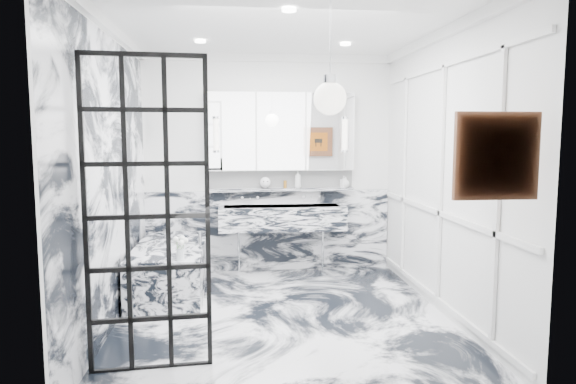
{
  "coord_description": "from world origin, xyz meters",
  "views": [
    {
      "loc": [
        -0.47,
        -4.86,
        1.78
      ],
      "look_at": [
        0.11,
        0.5,
        1.17
      ],
      "focal_mm": 32.0,
      "sensor_mm": 36.0,
      "label": 1
    }
  ],
  "objects": [
    {
      "name": "wall_left",
      "position": [
        -1.6,
        0.0,
        1.4
      ],
      "size": [
        0.0,
        3.6,
        3.6
      ],
      "primitive_type": "plane",
      "rotation": [
        1.57,
        0.0,
        1.57
      ],
      "color": "white",
      "rests_on": "floor"
    },
    {
      "name": "soap_bottle_b",
      "position": [
        0.98,
        1.71,
        1.17
      ],
      "size": [
        0.09,
        0.09,
        0.15
      ],
      "primitive_type": "imported",
      "rotation": [
        0.0,
        0.0,
        0.41
      ],
      "color": "#4C4C51",
      "rests_on": "ledge"
    },
    {
      "name": "bathtub",
      "position": [
        -1.18,
        0.9,
        0.28
      ],
      "size": [
        0.75,
        1.65,
        0.55
      ],
      "primitive_type": "cube",
      "color": "silver",
      "rests_on": "floor"
    },
    {
      "name": "trough_sink",
      "position": [
        0.15,
        1.55,
        0.73
      ],
      "size": [
        1.6,
        0.45,
        0.3
      ],
      "primitive_type": "cube",
      "color": "silver",
      "rests_on": "wall_back"
    },
    {
      "name": "flower_vase",
      "position": [
        -0.99,
        0.15,
        0.61
      ],
      "size": [
        0.07,
        0.07,
        0.12
      ],
      "primitive_type": "cylinder",
      "color": "silver",
      "rests_on": "bathtub"
    },
    {
      "name": "sconce_right",
      "position": [
        0.97,
        1.63,
        1.78
      ],
      "size": [
        0.07,
        0.07,
        0.4
      ],
      "primitive_type": "cylinder",
      "color": "white",
      "rests_on": "mirror_cabinet"
    },
    {
      "name": "soap_bottle_a",
      "position": [
        0.37,
        1.71,
        1.21
      ],
      "size": [
        0.11,
        0.11,
        0.23
      ],
      "primitive_type": "imported",
      "rotation": [
        0.0,
        0.0,
        -0.31
      ],
      "color": "#8C5919",
      "rests_on": "ledge"
    },
    {
      "name": "wall_back",
      "position": [
        0.0,
        1.8,
        1.4
      ],
      "size": [
        3.6,
        0.0,
        3.6
      ],
      "primitive_type": "plane",
      "rotation": [
        1.57,
        0.0,
        0.0
      ],
      "color": "white",
      "rests_on": "floor"
    },
    {
      "name": "floor",
      "position": [
        0.0,
        0.0,
        0.0
      ],
      "size": [
        3.6,
        3.6,
        0.0
      ],
      "primitive_type": "plane",
      "color": "white",
      "rests_on": "ground"
    },
    {
      "name": "face_pot",
      "position": [
        -0.05,
        1.71,
        1.17
      ],
      "size": [
        0.14,
        0.14,
        0.14
      ],
      "primitive_type": "sphere",
      "color": "white",
      "rests_on": "ledge"
    },
    {
      "name": "amber_bottle",
      "position": [
        0.21,
        1.71,
        1.14
      ],
      "size": [
        0.04,
        0.04,
        0.1
      ],
      "primitive_type": "cylinder",
      "color": "#8C5919",
      "rests_on": "ledge"
    },
    {
      "name": "subway_tile",
      "position": [
        0.15,
        1.78,
        1.21
      ],
      "size": [
        1.9,
        0.03,
        0.23
      ],
      "primitive_type": "cube",
      "color": "white",
      "rests_on": "wall_back"
    },
    {
      "name": "wall_front",
      "position": [
        0.0,
        -1.8,
        1.4
      ],
      "size": [
        3.6,
        0.0,
        3.6
      ],
      "primitive_type": "plane",
      "rotation": [
        -1.57,
        0.0,
        0.0
      ],
      "color": "white",
      "rests_on": "floor"
    },
    {
      "name": "pendant_light",
      "position": [
        0.25,
        -1.11,
        2.04
      ],
      "size": [
        0.24,
        0.24,
        0.24
      ],
      "primitive_type": "sphere",
      "color": "white",
      "rests_on": "ceiling"
    },
    {
      "name": "marble_clad_back",
      "position": [
        0.0,
        1.78,
        0.53
      ],
      "size": [
        3.18,
        0.05,
        1.05
      ],
      "primitive_type": "cube",
      "color": "white",
      "rests_on": "floor"
    },
    {
      "name": "crittall_door",
      "position": [
        -1.1,
        -1.02,
        1.17
      ],
      "size": [
        0.88,
        0.1,
        2.35
      ],
      "primitive_type": null,
      "rotation": [
        0.0,
        0.0,
        0.07
      ],
      "color": "black",
      "rests_on": "floor"
    },
    {
      "name": "sconce_left",
      "position": [
        -0.67,
        1.63,
        1.78
      ],
      "size": [
        0.07,
        0.07,
        0.4
      ],
      "primitive_type": "cylinder",
      "color": "white",
      "rests_on": "mirror_cabinet"
    },
    {
      "name": "mirror_cabinet",
      "position": [
        0.15,
        1.73,
        1.82
      ],
      "size": [
        1.9,
        0.16,
        1.0
      ],
      "primitive_type": "cube",
      "color": "white",
      "rests_on": "wall_back"
    },
    {
      "name": "ceiling",
      "position": [
        0.0,
        0.0,
        2.8
      ],
      "size": [
        3.6,
        3.6,
        0.0
      ],
      "primitive_type": "plane",
      "rotation": [
        3.14,
        0.0,
        0.0
      ],
      "color": "white",
      "rests_on": "wall_back"
    },
    {
      "name": "panel_molding",
      "position": [
        1.58,
        0.0,
        1.3
      ],
      "size": [
        0.03,
        3.4,
        2.3
      ],
      "primitive_type": "cube",
      "color": "white",
      "rests_on": "floor"
    },
    {
      "name": "artwork",
      "position": [
        1.2,
        -1.76,
        1.64
      ],
      "size": [
        0.46,
        0.04,
        0.46
      ],
      "primitive_type": "cube",
      "color": "#D06415",
      "rests_on": "wall_front"
    },
    {
      "name": "soap_bottle_c",
      "position": [
        1.0,
        1.71,
        1.16
      ],
      "size": [
        0.12,
        0.12,
        0.14
      ],
      "primitive_type": "imported",
      "rotation": [
        0.0,
        0.0,
        -0.1
      ],
      "color": "silver",
      "rests_on": "ledge"
    },
    {
      "name": "ledge",
      "position": [
        0.15,
        1.72,
        1.07
      ],
      "size": [
        1.9,
        0.14,
        0.04
      ],
      "primitive_type": "cube",
      "color": "silver",
      "rests_on": "wall_back"
    },
    {
      "name": "wall_right",
      "position": [
        1.6,
        0.0,
        1.4
      ],
      "size": [
        0.0,
        3.6,
        3.6
      ],
      "primitive_type": "plane",
      "rotation": [
        1.57,
        0.0,
        -1.57
      ],
      "color": "white",
      "rests_on": "floor"
    },
    {
      "name": "marble_clad_left",
      "position": [
        -1.59,
        0.0,
        1.34
      ],
      "size": [
        0.02,
        3.56,
        2.68
      ],
      "primitive_type": "cube",
      "color": "white",
      "rests_on": "floor"
    }
  ]
}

